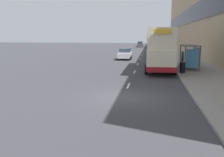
% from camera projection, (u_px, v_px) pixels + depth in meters
% --- Properties ---
extents(ground_plane, '(220.00, 220.00, 0.00)m').
position_uv_depth(ground_plane, '(123.00, 97.00, 14.82)').
color(ground_plane, '#38383D').
extents(pavement, '(5.00, 93.00, 0.14)m').
position_uv_depth(pavement, '(175.00, 53.00, 51.35)').
color(pavement, gray).
rests_on(pavement, ground_plane).
extents(terrace_facade, '(3.10, 93.00, 16.65)m').
position_uv_depth(terrace_facade, '(197.00, 11.00, 49.35)').
color(terrace_facade, tan).
rests_on(terrace_facade, ground_plane).
extents(lane_mark_0, '(0.12, 2.00, 0.01)m').
position_uv_depth(lane_mark_0, '(128.00, 86.00, 18.13)').
color(lane_mark_0, silver).
rests_on(lane_mark_0, ground_plane).
extents(lane_mark_1, '(0.12, 2.00, 0.01)m').
position_uv_depth(lane_mark_1, '(135.00, 72.00, 24.97)').
color(lane_mark_1, silver).
rests_on(lane_mark_1, ground_plane).
extents(lane_mark_2, '(0.12, 2.00, 0.01)m').
position_uv_depth(lane_mark_2, '(138.00, 64.00, 31.80)').
color(lane_mark_2, silver).
rests_on(lane_mark_2, ground_plane).
extents(lane_mark_3, '(0.12, 2.00, 0.01)m').
position_uv_depth(lane_mark_3, '(140.00, 59.00, 38.63)').
color(lane_mark_3, silver).
rests_on(lane_mark_3, ground_plane).
extents(lane_mark_4, '(0.12, 2.00, 0.01)m').
position_uv_depth(lane_mark_4, '(142.00, 56.00, 45.46)').
color(lane_mark_4, silver).
rests_on(lane_mark_4, ground_plane).
extents(lane_mark_5, '(0.12, 2.00, 0.01)m').
position_uv_depth(lane_mark_5, '(143.00, 53.00, 52.29)').
color(lane_mark_5, silver).
rests_on(lane_mark_5, ground_plane).
extents(lane_mark_6, '(0.12, 2.00, 0.01)m').
position_uv_depth(lane_mark_6, '(144.00, 51.00, 59.13)').
color(lane_mark_6, silver).
rests_on(lane_mark_6, ground_plane).
extents(lane_mark_7, '(0.12, 2.00, 0.01)m').
position_uv_depth(lane_mark_7, '(145.00, 49.00, 65.96)').
color(lane_mark_7, silver).
rests_on(lane_mark_7, ground_plane).
extents(bus_shelter, '(1.60, 4.20, 2.48)m').
position_uv_depth(bus_shelter, '(192.00, 52.00, 25.79)').
color(bus_shelter, '#4C4C51').
rests_on(bus_shelter, ground_plane).
extents(double_decker_bus_near, '(2.85, 10.87, 4.30)m').
position_uv_depth(double_decker_bus_near, '(160.00, 48.00, 26.18)').
color(double_decker_bus_near, beige).
rests_on(double_decker_bus_near, ground_plane).
extents(car_0, '(1.98, 4.41, 1.68)m').
position_uv_depth(car_0, '(125.00, 54.00, 38.05)').
color(car_0, silver).
rests_on(car_0, ground_plane).
extents(car_1, '(2.04, 4.45, 1.75)m').
position_uv_depth(car_1, '(153.00, 52.00, 41.00)').
color(car_1, '#B7B799').
rests_on(car_1, ground_plane).
extents(car_2, '(1.92, 3.98, 1.78)m').
position_uv_depth(car_2, '(140.00, 44.00, 78.23)').
color(car_2, '#4C5156').
rests_on(car_2, ground_plane).
extents(pedestrian_at_shelter, '(0.33, 0.33, 1.67)m').
position_uv_depth(pedestrian_at_shelter, '(183.00, 57.00, 30.91)').
color(pedestrian_at_shelter, '#23232D').
rests_on(pedestrian_at_shelter, ground_plane).
extents(pedestrian_1, '(0.31, 0.31, 1.57)m').
position_uv_depth(pedestrian_1, '(187.00, 58.00, 30.08)').
color(pedestrian_1, '#23232D').
rests_on(pedestrian_1, ground_plane).
extents(litter_bin, '(0.55, 0.55, 1.05)m').
position_uv_depth(litter_bin, '(183.00, 67.00, 23.44)').
color(litter_bin, black).
rests_on(litter_bin, ground_plane).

